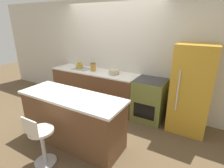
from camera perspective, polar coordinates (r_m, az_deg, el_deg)
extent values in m
plane|color=brown|center=(4.30, -4.42, -9.13)|extent=(14.00, 14.00, 0.00)
cube|color=beige|center=(4.41, 0.20, 9.67)|extent=(8.00, 0.06, 2.60)
cube|color=brown|center=(4.54, -5.74, -1.44)|extent=(2.28, 0.63, 0.88)
cube|color=white|center=(4.40, -5.94, 4.08)|extent=(2.28, 0.63, 0.03)
cube|color=#9EA3A8|center=(4.63, -9.97, 4.93)|extent=(0.44, 0.35, 0.01)
cube|color=brown|center=(3.21, -12.63, -11.43)|extent=(1.82, 0.63, 0.87)
cube|color=white|center=(3.01, -13.27, -3.99)|extent=(1.89, 0.67, 0.04)
cube|color=olive|center=(3.92, 12.07, -5.08)|extent=(0.64, 0.63, 0.91)
cube|color=black|center=(3.71, 10.31, -8.84)|extent=(0.45, 0.01, 0.32)
cube|color=#333338|center=(3.76, 12.57, 1.27)|extent=(0.61, 0.60, 0.01)
cube|color=gold|center=(3.64, 24.47, -1.62)|extent=(0.70, 0.62, 1.71)
cube|color=silver|center=(3.34, 20.68, -2.14)|extent=(0.02, 0.02, 0.77)
cylinder|color=#B7B7BC|center=(3.15, -20.81, -22.58)|extent=(0.33, 0.33, 0.02)
cylinder|color=#B7B7BC|center=(2.98, -21.46, -18.78)|extent=(0.06, 0.06, 0.55)
cylinder|color=silver|center=(2.82, -22.22, -14.01)|extent=(0.37, 0.37, 0.04)
cube|color=silver|center=(2.67, -25.29, -12.77)|extent=(0.31, 0.02, 0.25)
cylinder|color=#B29333|center=(4.66, -10.51, 5.74)|extent=(0.18, 0.18, 0.11)
sphere|color=#B29333|center=(4.64, -10.58, 6.79)|extent=(0.10, 0.10, 0.10)
cylinder|color=#C1B28E|center=(4.09, 0.63, 4.03)|extent=(0.24, 0.24, 0.10)
cylinder|color=#B77F33|center=(4.39, -6.16, 5.50)|extent=(0.13, 0.13, 0.17)
cylinder|color=brown|center=(4.37, -6.21, 6.70)|extent=(0.14, 0.14, 0.02)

